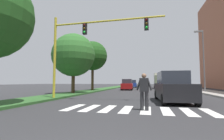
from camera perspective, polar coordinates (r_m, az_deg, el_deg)
ground_plane at (r=31.45m, az=11.90°, el=-6.49°), size 140.00×140.00×0.00m
crosswalk at (r=7.86m, az=8.45°, el=-13.61°), size 6.75×2.20×0.01m
median_strip at (r=30.47m, az=-1.98°, el=-6.51°), size 2.64×64.00×0.15m
tree_mid at (r=17.97m, az=-13.35°, el=5.09°), size 4.59×4.59×6.32m
tree_far at (r=23.15m, az=-6.81°, el=4.90°), size 4.09×4.09×6.87m
sidewalk_right at (r=30.27m, az=26.52°, el=-6.09°), size 3.00×64.00×0.15m
traffic_light_gantry at (r=12.00m, az=-9.93°, el=10.48°), size 7.98×0.30×6.00m
street_lamp_right at (r=22.78m, az=29.27°, el=4.65°), size 1.02×0.24×7.50m
pedestrian_performer at (r=7.61m, az=11.23°, el=-6.84°), size 0.75×0.30×1.69m
suv_crossing at (r=11.43m, az=20.52°, el=-5.77°), size 2.23×4.71×1.97m
sedan_midblock at (r=26.79m, az=5.38°, el=-5.24°), size 2.06×4.59×1.75m
sedan_distant at (r=38.66m, az=7.30°, el=-4.90°), size 2.05×4.55×1.76m
sedan_far_horizon at (r=49.31m, az=11.91°, el=-4.76°), size 2.04×4.43×1.62m
truck_box_delivery at (r=34.59m, az=16.55°, el=-3.48°), size 2.40×6.20×3.10m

